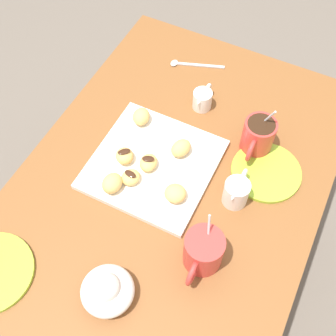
% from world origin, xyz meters
% --- Properties ---
extents(ground_plane, '(8.00, 8.00, 0.00)m').
position_xyz_m(ground_plane, '(0.00, 0.00, 0.00)').
color(ground_plane, '#665B51').
extents(dining_table, '(1.01, 0.72, 0.74)m').
position_xyz_m(dining_table, '(0.00, 0.00, 0.59)').
color(dining_table, brown).
rests_on(dining_table, ground_plane).
extents(pastry_plate_square, '(0.30, 0.30, 0.02)m').
position_xyz_m(pastry_plate_square, '(0.00, -0.06, 0.74)').
color(pastry_plate_square, white).
rests_on(pastry_plate_square, dining_table).
extents(coffee_mug_red_left, '(0.12, 0.08, 0.15)m').
position_xyz_m(coffee_mug_red_left, '(-0.17, 0.15, 0.79)').
color(coffee_mug_red_left, red).
rests_on(coffee_mug_red_left, dining_table).
extents(coffee_mug_red_right, '(0.13, 0.09, 0.15)m').
position_xyz_m(coffee_mug_red_right, '(0.17, 0.15, 0.79)').
color(coffee_mug_red_right, red).
rests_on(coffee_mug_red_right, dining_table).
extents(cream_pitcher_white, '(0.10, 0.06, 0.07)m').
position_xyz_m(cream_pitcher_white, '(-0.00, 0.16, 0.78)').
color(cream_pitcher_white, white).
rests_on(cream_pitcher_white, dining_table).
extents(ice_cream_bowl, '(0.11, 0.11, 0.08)m').
position_xyz_m(ice_cream_bowl, '(0.33, 0.01, 0.77)').
color(ice_cream_bowl, white).
rests_on(ice_cream_bowl, dining_table).
extents(chocolate_sauce_pitcher, '(0.09, 0.05, 0.06)m').
position_xyz_m(chocolate_sauce_pitcher, '(-0.24, -0.03, 0.77)').
color(chocolate_sauce_pitcher, white).
rests_on(chocolate_sauce_pitcher, dining_table).
extents(saucer_lime_right, '(0.17, 0.17, 0.01)m').
position_xyz_m(saucer_lime_right, '(-0.11, 0.20, 0.74)').
color(saucer_lime_right, '#9EC633').
rests_on(saucer_lime_right, dining_table).
extents(loose_spoon_near_saucer, '(0.07, 0.15, 0.01)m').
position_xyz_m(loose_spoon_near_saucer, '(-0.37, -0.13, 0.74)').
color(loose_spoon_near_saucer, silver).
rests_on(loose_spoon_near_saucer, dining_table).
extents(beignet_0, '(0.06, 0.06, 0.03)m').
position_xyz_m(beignet_0, '(0.07, -0.08, 0.77)').
color(beignet_0, '#E5B260').
rests_on(beignet_0, pastry_plate_square).
extents(chocolate_drizzle_0, '(0.02, 0.03, 0.00)m').
position_xyz_m(chocolate_drizzle_0, '(0.07, -0.08, 0.78)').
color(chocolate_drizzle_0, '#381E11').
rests_on(chocolate_drizzle_0, beignet_0).
extents(beignet_1, '(0.06, 0.05, 0.03)m').
position_xyz_m(beignet_1, '(0.01, -0.06, 0.77)').
color(beignet_1, '#E5B260').
rests_on(beignet_1, pastry_plate_square).
extents(chocolate_drizzle_1, '(0.03, 0.03, 0.00)m').
position_xyz_m(chocolate_drizzle_1, '(0.01, -0.06, 0.79)').
color(chocolate_drizzle_1, '#381E11').
rests_on(chocolate_drizzle_1, beignet_1).
extents(beignet_2, '(0.06, 0.06, 0.04)m').
position_xyz_m(beignet_2, '(-0.10, -0.15, 0.77)').
color(beignet_2, '#E5B260').
rests_on(beignet_2, pastry_plate_square).
extents(beignet_3, '(0.05, 0.05, 0.03)m').
position_xyz_m(beignet_3, '(0.06, 0.03, 0.77)').
color(beignet_3, '#E5B260').
rests_on(beignet_3, pastry_plate_square).
extents(beignet_4, '(0.07, 0.07, 0.04)m').
position_xyz_m(beignet_4, '(0.02, -0.13, 0.77)').
color(beignet_4, '#E5B260').
rests_on(beignet_4, pastry_plate_square).
extents(chocolate_drizzle_4, '(0.03, 0.03, 0.00)m').
position_xyz_m(chocolate_drizzle_4, '(0.02, -0.13, 0.79)').
color(chocolate_drizzle_4, '#381E11').
rests_on(chocolate_drizzle_4, beignet_4).
extents(beignet_5, '(0.06, 0.05, 0.04)m').
position_xyz_m(beignet_5, '(0.11, -0.11, 0.77)').
color(beignet_5, '#E5B260').
rests_on(beignet_5, pastry_plate_square).
extents(beignet_6, '(0.07, 0.06, 0.04)m').
position_xyz_m(beignet_6, '(-0.06, -0.01, 0.77)').
color(beignet_6, '#E5B260').
rests_on(beignet_6, pastry_plate_square).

